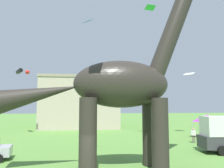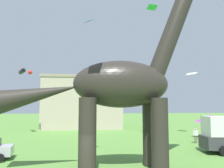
{
  "view_description": "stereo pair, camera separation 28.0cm",
  "coord_description": "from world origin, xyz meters",
  "px_view_note": "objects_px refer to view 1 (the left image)",
  "views": [
    {
      "loc": [
        -0.23,
        -11.68,
        4.09
      ],
      "look_at": [
        1.87,
        3.75,
        5.61
      ],
      "focal_mm": 36.42,
      "sensor_mm": 36.0,
      "label": 1
    },
    {
      "loc": [
        0.04,
        -11.72,
        4.09
      ],
      "look_at": [
        1.87,
        3.75,
        5.61
      ],
      "focal_mm": 36.42,
      "sensor_mm": 36.0,
      "label": 2
    }
  ],
  "objects_px": {
    "dinosaur_sculpture": "(120,84)",
    "kite_near_low": "(88,21)",
    "person_far_spectator": "(193,134)",
    "kite_drifting": "(21,71)",
    "kite_near_high": "(150,8)",
    "festival_canopy_tent": "(207,118)",
    "kite_far_right": "(189,74)"
  },
  "relations": [
    {
      "from": "festival_canopy_tent",
      "to": "kite_drifting",
      "type": "xyz_separation_m",
      "value": [
        -25.16,
        5.86,
        6.59
      ]
    },
    {
      "from": "kite_near_low",
      "to": "festival_canopy_tent",
      "type": "bearing_deg",
      "value": 34.44
    },
    {
      "from": "dinosaur_sculpture",
      "to": "festival_canopy_tent",
      "type": "height_order",
      "value": "dinosaur_sculpture"
    },
    {
      "from": "kite_near_low",
      "to": "kite_far_right",
      "type": "bearing_deg",
      "value": 43.0
    },
    {
      "from": "dinosaur_sculpture",
      "to": "kite_drifting",
      "type": "bearing_deg",
      "value": 133.47
    },
    {
      "from": "person_far_spectator",
      "to": "kite_far_right",
      "type": "xyz_separation_m",
      "value": [
        3.27,
        7.09,
        7.88
      ]
    },
    {
      "from": "kite_near_low",
      "to": "kite_drifting",
      "type": "height_order",
      "value": "kite_near_low"
    },
    {
      "from": "kite_far_right",
      "to": "kite_near_high",
      "type": "relative_size",
      "value": 1.18
    },
    {
      "from": "dinosaur_sculpture",
      "to": "kite_far_right",
      "type": "relative_size",
      "value": 7.91
    },
    {
      "from": "dinosaur_sculpture",
      "to": "festival_canopy_tent",
      "type": "relative_size",
      "value": 4.86
    },
    {
      "from": "person_far_spectator",
      "to": "kite_drifting",
      "type": "distance_m",
      "value": 24.69
    },
    {
      "from": "kite_far_right",
      "to": "kite_near_low",
      "type": "height_order",
      "value": "kite_near_low"
    },
    {
      "from": "kite_near_high",
      "to": "kite_near_low",
      "type": "bearing_deg",
      "value": -129.51
    },
    {
      "from": "person_far_spectator",
      "to": "kite_near_low",
      "type": "bearing_deg",
      "value": -147.23
    },
    {
      "from": "dinosaur_sculpture",
      "to": "kite_near_low",
      "type": "xyz_separation_m",
      "value": [
        -2.08,
        2.51,
        5.15
      ]
    },
    {
      "from": "dinosaur_sculpture",
      "to": "kite_near_high",
      "type": "height_order",
      "value": "kite_near_high"
    },
    {
      "from": "kite_far_right",
      "to": "kite_near_high",
      "type": "xyz_separation_m",
      "value": [
        -7.19,
        -4.42,
        7.81
      ]
    },
    {
      "from": "person_far_spectator",
      "to": "kite_near_low",
      "type": "xyz_separation_m",
      "value": [
        -12.09,
        -7.22,
        9.69
      ]
    },
    {
      "from": "kite_near_high",
      "to": "festival_canopy_tent",
      "type": "bearing_deg",
      "value": 7.84
    },
    {
      "from": "person_far_spectator",
      "to": "kite_near_high",
      "type": "relative_size",
      "value": 1.01
    },
    {
      "from": "dinosaur_sculpture",
      "to": "kite_near_high",
      "type": "xyz_separation_m",
      "value": [
        6.09,
        12.41,
        11.15
      ]
    },
    {
      "from": "dinosaur_sculpture",
      "to": "kite_far_right",
      "type": "height_order",
      "value": "dinosaur_sculpture"
    },
    {
      "from": "kite_near_high",
      "to": "kite_drifting",
      "type": "relative_size",
      "value": 0.74
    },
    {
      "from": "dinosaur_sculpture",
      "to": "kite_drifting",
      "type": "xyz_separation_m",
      "value": [
        -11.23,
        19.35,
        3.59
      ]
    },
    {
      "from": "person_far_spectator",
      "to": "kite_far_right",
      "type": "distance_m",
      "value": 11.09
    },
    {
      "from": "dinosaur_sculpture",
      "to": "kite_far_right",
      "type": "distance_m",
      "value": 21.69
    },
    {
      "from": "person_far_spectator",
      "to": "festival_canopy_tent",
      "type": "relative_size",
      "value": 0.53
    },
    {
      "from": "dinosaur_sculpture",
      "to": "festival_canopy_tent",
      "type": "bearing_deg",
      "value": 57.41
    },
    {
      "from": "kite_drifting",
      "to": "person_far_spectator",
      "type": "bearing_deg",
      "value": -24.38
    },
    {
      "from": "kite_near_low",
      "to": "kite_drifting",
      "type": "relative_size",
      "value": 0.44
    },
    {
      "from": "dinosaur_sculpture",
      "to": "festival_canopy_tent",
      "type": "xyz_separation_m",
      "value": [
        13.94,
        13.49,
        -2.99
      ]
    },
    {
      "from": "kite_near_low",
      "to": "kite_drifting",
      "type": "bearing_deg",
      "value": 118.5
    }
  ]
}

